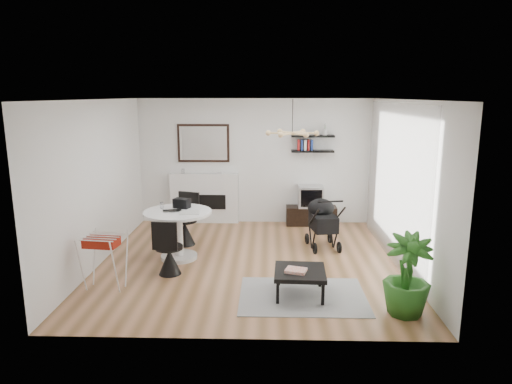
{
  "coord_description": "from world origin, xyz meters",
  "views": [
    {
      "loc": [
        0.32,
        -7.3,
        2.77
      ],
      "look_at": [
        0.09,
        0.4,
        1.13
      ],
      "focal_mm": 32.0,
      "sensor_mm": 36.0,
      "label": 1
    }
  ],
  "objects_px": {
    "fireplace": "(204,192)",
    "crt_tv": "(311,196)",
    "drying_rack": "(104,261)",
    "potted_plant": "(407,275)",
    "coffee_table": "(300,273)",
    "stroller": "(322,225)",
    "tv_console": "(311,216)",
    "dining_table": "(178,227)"
  },
  "relations": [
    {
      "from": "drying_rack",
      "to": "coffee_table",
      "type": "height_order",
      "value": "drying_rack"
    },
    {
      "from": "crt_tv",
      "to": "drying_rack",
      "type": "height_order",
      "value": "crt_tv"
    },
    {
      "from": "fireplace",
      "to": "drying_rack",
      "type": "relative_size",
      "value": 2.67
    },
    {
      "from": "stroller",
      "to": "potted_plant",
      "type": "relative_size",
      "value": 0.94
    },
    {
      "from": "crt_tv",
      "to": "dining_table",
      "type": "height_order",
      "value": "crt_tv"
    },
    {
      "from": "tv_console",
      "to": "crt_tv",
      "type": "relative_size",
      "value": 2.04
    },
    {
      "from": "fireplace",
      "to": "drying_rack",
      "type": "height_order",
      "value": "fireplace"
    },
    {
      "from": "drying_rack",
      "to": "stroller",
      "type": "relative_size",
      "value": 0.81
    },
    {
      "from": "dining_table",
      "to": "coffee_table",
      "type": "xyz_separation_m",
      "value": [
        1.99,
        -1.42,
        -0.22
      ]
    },
    {
      "from": "tv_console",
      "to": "dining_table",
      "type": "relative_size",
      "value": 0.93
    },
    {
      "from": "crt_tv",
      "to": "drying_rack",
      "type": "xyz_separation_m",
      "value": [
        -3.27,
        -3.44,
        -0.21
      ]
    },
    {
      "from": "crt_tv",
      "to": "potted_plant",
      "type": "distance_m",
      "value": 4.2
    },
    {
      "from": "stroller",
      "to": "fireplace",
      "type": "bearing_deg",
      "value": 136.85
    },
    {
      "from": "crt_tv",
      "to": "drying_rack",
      "type": "distance_m",
      "value": 4.75
    },
    {
      "from": "coffee_table",
      "to": "stroller",
      "type": "bearing_deg",
      "value": 75.44
    },
    {
      "from": "tv_console",
      "to": "crt_tv",
      "type": "bearing_deg",
      "value": -171.95
    },
    {
      "from": "fireplace",
      "to": "potted_plant",
      "type": "relative_size",
      "value": 2.03
    },
    {
      "from": "crt_tv",
      "to": "potted_plant",
      "type": "relative_size",
      "value": 0.5
    },
    {
      "from": "stroller",
      "to": "tv_console",
      "type": "bearing_deg",
      "value": 83.22
    },
    {
      "from": "fireplace",
      "to": "potted_plant",
      "type": "bearing_deg",
      "value": -53.11
    },
    {
      "from": "fireplace",
      "to": "drying_rack",
      "type": "xyz_separation_m",
      "value": [
        -0.95,
        -3.57,
        -0.26
      ]
    },
    {
      "from": "drying_rack",
      "to": "coffee_table",
      "type": "relative_size",
      "value": 1.1
    },
    {
      "from": "tv_console",
      "to": "drying_rack",
      "type": "distance_m",
      "value": 4.77
    },
    {
      "from": "crt_tv",
      "to": "stroller",
      "type": "relative_size",
      "value": 0.53
    },
    {
      "from": "fireplace",
      "to": "dining_table",
      "type": "distance_m",
      "value": 2.3
    },
    {
      "from": "crt_tv",
      "to": "stroller",
      "type": "xyz_separation_m",
      "value": [
        0.09,
        -1.48,
        -0.21
      ]
    },
    {
      "from": "fireplace",
      "to": "tv_console",
      "type": "bearing_deg",
      "value": -2.98
    },
    {
      "from": "drying_rack",
      "to": "potted_plant",
      "type": "relative_size",
      "value": 0.76
    },
    {
      "from": "dining_table",
      "to": "coffee_table",
      "type": "relative_size",
      "value": 1.57
    },
    {
      "from": "fireplace",
      "to": "crt_tv",
      "type": "distance_m",
      "value": 2.32
    },
    {
      "from": "stroller",
      "to": "dining_table",
      "type": "bearing_deg",
      "value": -174.28
    },
    {
      "from": "coffee_table",
      "to": "dining_table",
      "type": "bearing_deg",
      "value": 144.37
    },
    {
      "from": "stroller",
      "to": "coffee_table",
      "type": "relative_size",
      "value": 1.36
    },
    {
      "from": "fireplace",
      "to": "stroller",
      "type": "height_order",
      "value": "fireplace"
    },
    {
      "from": "drying_rack",
      "to": "crt_tv",
      "type": "bearing_deg",
      "value": 52.93
    },
    {
      "from": "coffee_table",
      "to": "potted_plant",
      "type": "bearing_deg",
      "value": -21.47
    },
    {
      "from": "crt_tv",
      "to": "stroller",
      "type": "bearing_deg",
      "value": -86.42
    },
    {
      "from": "stroller",
      "to": "potted_plant",
      "type": "height_order",
      "value": "potted_plant"
    },
    {
      "from": "drying_rack",
      "to": "potted_plant",
      "type": "height_order",
      "value": "potted_plant"
    },
    {
      "from": "drying_rack",
      "to": "tv_console",
      "type": "bearing_deg",
      "value": 52.76
    },
    {
      "from": "drying_rack",
      "to": "potted_plant",
      "type": "xyz_separation_m",
      "value": [
        4.13,
        -0.67,
        0.11
      ]
    },
    {
      "from": "crt_tv",
      "to": "coffee_table",
      "type": "xyz_separation_m",
      "value": [
        -0.46,
        -3.59,
        -0.3
      ]
    }
  ]
}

